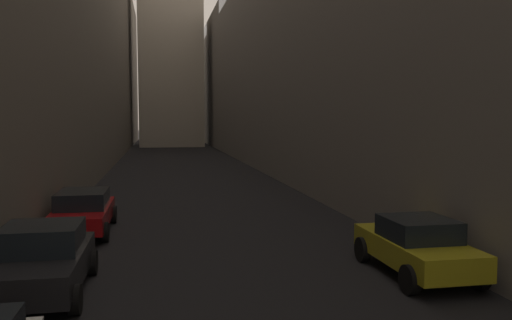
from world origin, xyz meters
name	(u,v)px	position (x,y,z in m)	size (l,w,h in m)	color
ground_plane	(182,167)	(0.00, 48.00, 0.00)	(264.00, 264.00, 0.00)	black
building_block_left	(30,26)	(-11.65, 50.00, 11.17)	(12.30, 108.00, 22.33)	#60594F
building_block_right	(334,59)	(13.49, 50.00, 9.11)	(15.97, 108.00, 18.23)	slate
parked_car_left_third	(42,260)	(-4.40, 18.18, 0.77)	(2.00, 3.92, 1.55)	black
parked_car_left_far	(83,211)	(-4.40, 24.45, 0.75)	(1.94, 4.49, 1.44)	maroon
parked_car_right_third	(416,245)	(4.40, 17.97, 0.74)	(1.91, 3.91, 1.44)	#A59919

